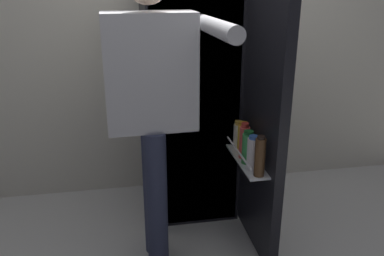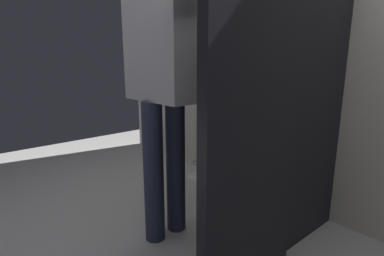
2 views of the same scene
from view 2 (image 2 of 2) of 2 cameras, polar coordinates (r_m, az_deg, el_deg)
name	(u,v)px [view 2 (image 2 of 2)]	position (r m, az deg, el deg)	size (l,w,h in m)	color
ground_plane	(207,251)	(1.92, 2.85, -22.02)	(5.80, 5.80, 0.00)	silver
kitchen_wall	(307,41)	(2.31, 20.79, 14.95)	(4.40, 0.10, 2.42)	silver
refrigerator	(271,106)	(1.96, 14.56, 4.03)	(0.67, 1.23, 1.62)	black
person	(164,67)	(1.75, -5.31, 11.26)	(0.58, 0.79, 1.72)	#2D334C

